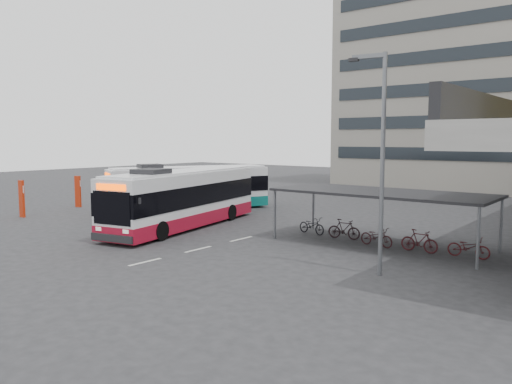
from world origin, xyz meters
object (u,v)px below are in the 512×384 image
Objects in this scene: bus_teal at (189,189)px; lamp_post at (380,150)px; bus_main at (184,199)px; pedestrian at (123,207)px.

lamp_post reaches higher than bus_teal.
lamp_post reaches higher than bus_main.
lamp_post is at bearing -68.68° from pedestrian.
bus_main is 13.43m from lamp_post.
bus_teal reaches higher than pedestrian.
bus_teal is (-4.71, 4.93, -0.07)m from bus_main.
bus_teal is at bearing 121.53° from bus_main.
pedestrian is 0.20× the size of lamp_post.
bus_main is at bearing 161.05° from lamp_post.
bus_teal is 5.54m from pedestrian.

